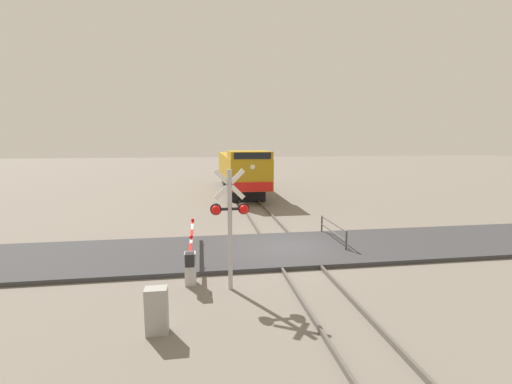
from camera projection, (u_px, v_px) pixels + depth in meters
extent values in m
plane|color=slate|center=(286.00, 251.00, 15.08)|extent=(160.00, 160.00, 0.00)
cube|color=#59544C|center=(270.00, 250.00, 14.96)|extent=(0.08, 80.00, 0.15)
cube|color=#59544C|center=(303.00, 248.00, 15.18)|extent=(0.08, 80.00, 0.15)
cube|color=#38383A|center=(286.00, 249.00, 15.07)|extent=(36.00, 4.62, 0.16)
cube|color=black|center=(246.00, 192.00, 28.10)|extent=(2.51, 3.20, 1.05)
cube|color=black|center=(236.00, 180.00, 36.44)|extent=(2.51, 3.20, 1.05)
cube|color=#B28414|center=(240.00, 167.00, 32.04)|extent=(2.96, 15.51, 2.20)
cube|color=#B28414|center=(249.00, 155.00, 25.91)|extent=(2.90, 3.37, 0.53)
cube|color=black|center=(253.00, 156.00, 24.23)|extent=(2.51, 0.06, 0.42)
cube|color=red|center=(253.00, 187.00, 24.53)|extent=(2.81, 0.08, 0.64)
sphere|color=#F2EACC|center=(253.00, 167.00, 24.32)|extent=(0.36, 0.36, 0.36)
cylinder|color=#ADADB2|center=(230.00, 231.00, 10.98)|extent=(0.14, 0.14, 3.74)
cube|color=white|center=(229.00, 184.00, 10.77)|extent=(0.95, 0.04, 0.95)
cube|color=white|center=(229.00, 184.00, 10.77)|extent=(0.95, 0.04, 0.95)
cube|color=black|center=(230.00, 209.00, 10.88)|extent=(1.04, 0.08, 0.08)
sphere|color=red|center=(216.00, 210.00, 10.72)|extent=(0.28, 0.28, 0.28)
sphere|color=red|center=(244.00, 209.00, 10.85)|extent=(0.28, 0.28, 0.28)
cylinder|color=black|center=(216.00, 209.00, 10.84)|extent=(0.34, 0.14, 0.34)
cylinder|color=black|center=(243.00, 208.00, 10.96)|extent=(0.34, 0.14, 0.34)
cube|color=silver|center=(190.00, 269.00, 11.54)|extent=(0.36, 0.36, 1.05)
cube|color=black|center=(190.00, 259.00, 11.14)|extent=(0.28, 0.36, 0.40)
cube|color=red|center=(191.00, 249.00, 12.16)|extent=(0.10, 0.99, 0.14)
cube|color=white|center=(191.00, 241.00, 13.12)|extent=(0.10, 0.99, 0.14)
cube|color=red|center=(192.00, 234.00, 14.09)|extent=(0.10, 0.99, 0.14)
cube|color=white|center=(192.00, 228.00, 15.05)|extent=(0.10, 0.99, 0.14)
cube|color=red|center=(193.00, 223.00, 16.02)|extent=(0.10, 0.99, 0.14)
sphere|color=red|center=(191.00, 237.00, 13.15)|extent=(0.14, 0.14, 0.14)
sphere|color=red|center=(193.00, 220.00, 15.90)|extent=(0.14, 0.14, 0.14)
cube|color=#999993|center=(157.00, 311.00, 8.61)|extent=(0.53, 0.37, 1.14)
cylinder|color=#4C4742|center=(346.00, 242.00, 14.64)|extent=(0.08, 0.08, 0.95)
cylinder|color=#4C4742|center=(322.00, 225.00, 17.57)|extent=(0.08, 0.08, 0.95)
cylinder|color=#4C4742|center=(333.00, 223.00, 16.04)|extent=(0.06, 2.99, 0.06)
cylinder|color=#4C4742|center=(333.00, 232.00, 16.10)|extent=(0.06, 2.99, 0.06)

